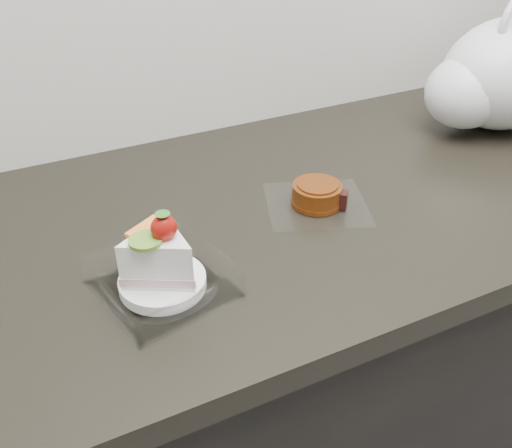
% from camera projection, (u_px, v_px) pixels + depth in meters
% --- Properties ---
extents(counter, '(2.04, 0.64, 0.90)m').
position_uv_depth(counter, '(310.00, 371.00, 1.22)').
color(counter, black).
rests_on(counter, ground).
extents(cake_tray, '(0.19, 0.19, 0.12)m').
position_uv_depth(cake_tray, '(161.00, 270.00, 0.74)').
color(cake_tray, white).
rests_on(cake_tray, counter).
extents(mooncake_wrap, '(0.20, 0.20, 0.04)m').
position_uv_depth(mooncake_wrap, '(318.00, 196.00, 0.92)').
color(mooncake_wrap, white).
rests_on(mooncake_wrap, counter).
extents(plastic_bag, '(0.35, 0.26, 0.27)m').
position_uv_depth(plastic_bag, '(501.00, 76.00, 1.13)').
color(plastic_bag, white).
rests_on(plastic_bag, counter).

